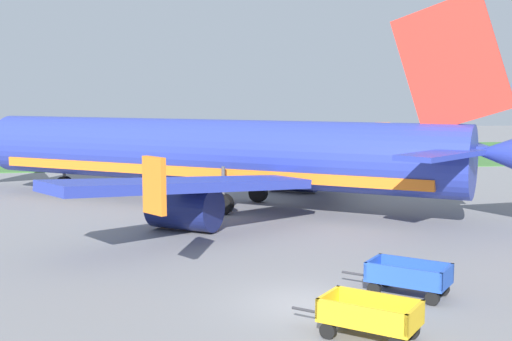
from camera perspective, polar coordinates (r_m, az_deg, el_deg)
ground_plane at (r=20.15m, az=4.61°, el=-11.78°), size 220.00×220.00×0.00m
grass_strip at (r=68.93m, az=-3.51°, el=1.40°), size 220.00×28.00×0.06m
airplane at (r=36.94m, az=-3.32°, el=1.52°), size 33.67×28.18×11.34m
baggage_cart_nearest at (r=17.54m, az=10.01°, el=-12.63°), size 3.25×2.77×1.07m
baggage_cart_second_in_row at (r=21.35m, az=13.34°, el=-9.19°), size 3.25×2.78×1.07m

